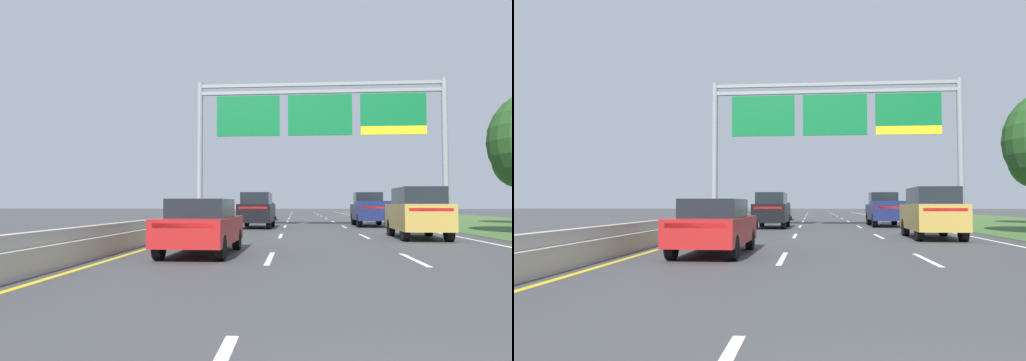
% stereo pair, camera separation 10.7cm
% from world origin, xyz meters
% --- Properties ---
extents(ground_plane, '(220.00, 220.00, 0.00)m').
position_xyz_m(ground_plane, '(0.00, 35.00, 0.00)').
color(ground_plane, '#3D3D3F').
extents(lane_striping, '(11.96, 106.00, 0.01)m').
position_xyz_m(lane_striping, '(0.00, 34.54, 0.00)').
color(lane_striping, white).
rests_on(lane_striping, ground).
extents(grass_verge_right, '(14.00, 110.00, 0.02)m').
position_xyz_m(grass_verge_right, '(13.95, 35.00, 0.01)').
color(grass_verge_right, '#3D602D').
rests_on(grass_verge_right, ground).
extents(median_barrier_concrete, '(0.60, 110.00, 0.85)m').
position_xyz_m(median_barrier_concrete, '(-6.60, 35.00, 0.35)').
color(median_barrier_concrete, '#A8A399').
rests_on(median_barrier_concrete, ground).
extents(overhead_sign_gantry, '(15.06, 0.42, 8.92)m').
position_xyz_m(overhead_sign_gantry, '(0.30, 26.82, 6.37)').
color(overhead_sign_gantry, gray).
rests_on(overhead_sign_gantry, ground).
extents(pickup_truck_navy, '(2.11, 5.44, 2.20)m').
position_xyz_m(pickup_truck_navy, '(3.62, 29.65, 1.07)').
color(pickup_truck_navy, '#161E47').
rests_on(pickup_truck_navy, ground).
extents(car_red_left_lane_sedan, '(1.88, 4.42, 1.57)m').
position_xyz_m(car_red_left_lane_sedan, '(-3.84, 11.36, 0.82)').
color(car_red_left_lane_sedan, maroon).
rests_on(car_red_left_lane_sedan, ground).
extents(car_silver_left_lane_sedan, '(1.87, 4.42, 1.57)m').
position_xyz_m(car_silver_left_lane_sedan, '(-3.88, 41.22, 0.82)').
color(car_silver_left_lane_sedan, '#B2B5BA').
rests_on(car_silver_left_lane_sedan, ground).
extents(car_black_left_lane_suv, '(2.00, 4.74, 2.11)m').
position_xyz_m(car_black_left_lane_suv, '(-3.49, 26.71, 1.10)').
color(car_black_left_lane_suv, black).
rests_on(car_black_left_lane_suv, ground).
extents(car_gold_right_lane_suv, '(2.03, 4.75, 2.11)m').
position_xyz_m(car_gold_right_lane_suv, '(3.87, 18.28, 1.10)').
color(car_gold_right_lane_suv, '#A38438').
rests_on(car_gold_right_lane_suv, ground).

